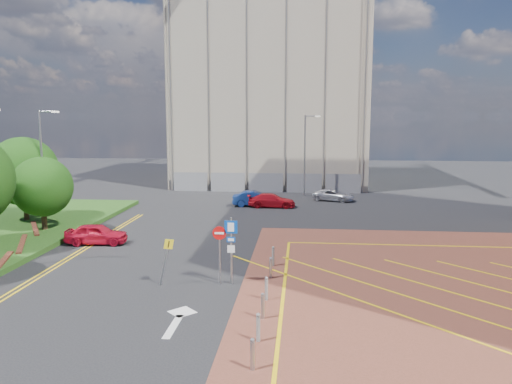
# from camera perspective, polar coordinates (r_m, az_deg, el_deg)

# --- Properties ---
(ground) EXTENTS (140.00, 140.00, 0.00)m
(ground) POSITION_cam_1_polar(r_m,az_deg,el_deg) (23.13, -4.43, -11.18)
(ground) COLOR black
(ground) RESTS_ON ground
(tree_c) EXTENTS (4.00, 4.00, 4.90)m
(tree_c) POSITION_cam_1_polar(r_m,az_deg,el_deg) (36.16, -23.25, 0.55)
(tree_c) COLOR #3D2B1C
(tree_c) RESTS_ON grass_bed
(tree_d) EXTENTS (5.00, 5.00, 6.08)m
(tree_d) POSITION_cam_1_polar(r_m,az_deg,el_deg) (40.15, -25.04, 2.15)
(tree_d) COLOR #3D2B1C
(tree_d) RESTS_ON grass_bed
(lamp_left_far) EXTENTS (1.53, 0.16, 8.00)m
(lamp_left_far) POSITION_cam_1_polar(r_m,az_deg,el_deg) (38.19, -23.17, 3.17)
(lamp_left_far) COLOR #9EA0A8
(lamp_left_far) RESTS_ON grass_bed
(lamp_back) EXTENTS (1.53, 0.16, 8.00)m
(lamp_back) POSITION_cam_1_polar(r_m,az_deg,el_deg) (49.56, 5.69, 4.56)
(lamp_back) COLOR #9EA0A8
(lamp_back) RESTS_ON ground
(sign_cluster) EXTENTS (1.17, 0.12, 3.20)m
(sign_cluster) POSITION_cam_1_polar(r_m,az_deg,el_deg) (23.44, -3.36, -5.90)
(sign_cluster) COLOR #9EA0A8
(sign_cluster) RESTS_ON ground
(warning_sign) EXTENTS (0.70, 0.41, 2.25)m
(warning_sign) POSITION_cam_1_polar(r_m,az_deg,el_deg) (23.66, -10.23, -7.20)
(warning_sign) COLOR #9EA0A8
(warning_sign) RESTS_ON ground
(bollard_row) EXTENTS (0.14, 11.14, 0.90)m
(bollard_row) POSITION_cam_1_polar(r_m,az_deg,el_deg) (21.15, 1.06, -11.73)
(bollard_row) COLOR #9EA0A8
(bollard_row) RESTS_ON forecourt
(construction_building) EXTENTS (21.20, 19.20, 22.00)m
(construction_building) POSITION_cam_1_polar(r_m,az_deg,el_deg) (61.64, 1.84, 11.56)
(construction_building) COLOR #B8AA97
(construction_building) RESTS_ON ground
(construction_fence) EXTENTS (21.60, 0.06, 2.00)m
(construction_fence) POSITION_cam_1_polar(r_m,az_deg,el_deg) (51.96, 2.22, 1.06)
(construction_fence) COLOR gray
(construction_fence) RESTS_ON ground
(car_red_left) EXTENTS (3.89, 1.88, 1.28)m
(car_red_left) POSITION_cam_1_polar(r_m,az_deg,el_deg) (32.48, -17.77, -4.58)
(car_red_left) COLOR red
(car_red_left) RESTS_ON ground
(car_blue_back) EXTENTS (4.11, 1.71, 1.32)m
(car_blue_back) POSITION_cam_1_polar(r_m,az_deg,el_deg) (43.93, -0.08, -0.77)
(car_blue_back) COLOR navy
(car_blue_back) RESTS_ON ground
(car_red_back) EXTENTS (4.13, 1.72, 1.19)m
(car_red_back) POSITION_cam_1_polar(r_m,az_deg,el_deg) (43.44, 1.80, -0.97)
(car_red_back) COLOR red
(car_red_back) RESTS_ON ground
(car_silver_back) EXTENTS (4.21, 2.91, 1.07)m
(car_silver_back) POSITION_cam_1_polar(r_m,az_deg,el_deg) (47.27, 8.86, -0.36)
(car_silver_back) COLOR silver
(car_silver_back) RESTS_ON ground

